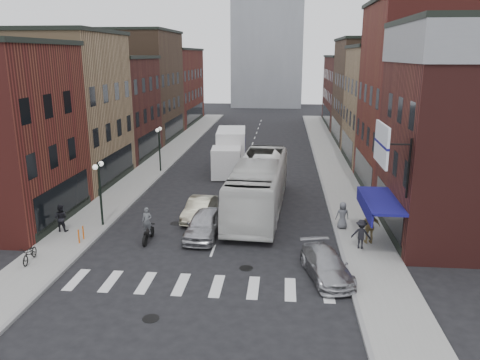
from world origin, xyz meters
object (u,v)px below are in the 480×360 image
streetlamp_near (99,182)px  ped_right_b (370,226)px  ped_left_solo (61,218)px  curb_car (327,265)px  ped_right_a (361,234)px  bike_rack (81,234)px  ped_right_c (342,215)px  transit_bus (259,185)px  parked_bicycle (30,254)px  streetlamp_far (159,141)px  sedan_left_near (204,224)px  motorcycle_rider (148,226)px  billboard_sign (383,145)px  sedan_left_far (200,209)px  box_truck (230,151)px

streetlamp_near → ped_right_b: 16.21m
ped_left_solo → ped_right_b: size_ratio=0.84×
curb_car → ped_right_a: 4.04m
bike_rack → ped_right_c: ped_right_c is taller
transit_bus → parked_bicycle: (-11.18, -9.64, -1.23)m
streetlamp_far → streetlamp_near: bearing=-90.0°
sedan_left_near → motorcycle_rider: bearing=-156.7°
motorcycle_rider → ped_left_solo: bearing=170.5°
motorcycle_rider → ped_right_a: size_ratio=1.26×
streetlamp_near → ped_right_c: (14.80, 0.77, -1.93)m
curb_car → ped_right_a: ped_right_a is taller
ped_right_c → billboard_sign: bearing=95.8°
billboard_sign → ped_left_solo: (-18.01, 2.22, -5.15)m
streetlamp_near → sedan_left_far: (5.79, 2.00, -2.21)m
ped_right_a → motorcycle_rider: bearing=13.8°
ped_left_solo → billboard_sign: bearing=176.5°
motorcycle_rider → sedan_left_near: motorcycle_rider is taller
transit_bus → bike_rack: bearing=-141.8°
bike_rack → ped_left_solo: (-1.83, 1.42, 0.43)m
sedan_left_near → streetlamp_far: bearing=117.8°
bike_rack → motorcycle_rider: 3.78m
motorcycle_rider → sedan_left_near: 3.28m
sedan_left_far → motorcycle_rider: bearing=-113.8°
billboard_sign → sedan_left_near: 11.09m
parked_bicycle → ped_right_b: 18.20m
bike_rack → ped_right_b: 16.31m
box_truck → sedan_left_far: bearing=-96.5°
sedan_left_near → sedan_left_far: bearing=109.1°
transit_bus → ped_right_c: 6.28m
sedan_left_far → ped_right_b: (10.26, -3.43, 0.43)m
sedan_left_near → ped_left_solo: (-8.63, -0.28, 0.20)m
streetlamp_far → ped_right_b: 22.33m
motorcycle_rider → ped_right_c: size_ratio=1.24×
ped_left_solo → ped_right_c: 16.95m
bike_rack → ped_right_a: bearing=1.8°
billboard_sign → sedan_left_near: bearing=165.1°
parked_bicycle → sedan_left_far: bearing=38.0°
box_truck → transit_bus: size_ratio=0.65×
billboard_sign → transit_bus: billboard_sign is taller
transit_bus → ped_right_c: size_ratio=7.85×
bike_rack → ped_right_c: (15.00, 3.47, 0.43)m
curb_car → billboard_sign: bearing=25.4°
bike_rack → sedan_left_far: sedan_left_far is taller
bike_rack → sedan_left_near: bearing=14.0°
ped_right_a → sedan_left_far: bearing=-9.1°
bike_rack → sedan_left_far: 7.62m
curb_car → parked_bicycle: size_ratio=2.65×
streetlamp_near → sedan_left_near: (6.60, -1.00, -2.14)m
parked_bicycle → ped_right_c: bearing=13.6°
bike_rack → motorcycle_rider: motorcycle_rider is taller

